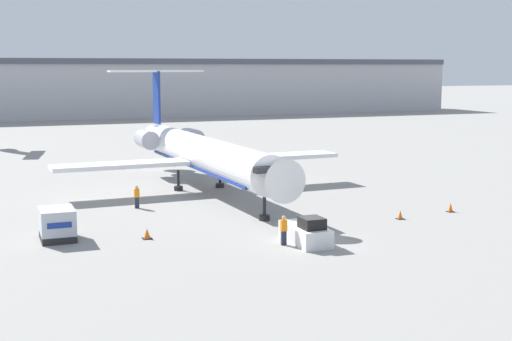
{
  "coord_description": "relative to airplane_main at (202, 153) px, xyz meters",
  "views": [
    {
      "loc": [
        -18.96,
        -39.46,
        11.06
      ],
      "look_at": [
        0.0,
        9.48,
        3.37
      ],
      "focal_mm": 50.0,
      "sensor_mm": 36.0,
      "label": 1
    }
  ],
  "objects": [
    {
      "name": "pushback_tug",
      "position": [
        0.44,
        -20.91,
        -2.73
      ],
      "size": [
        1.91,
        4.31,
        1.83
      ],
      "color": "silver",
      "rests_on": "ground"
    },
    {
      "name": "traffic_cone_left",
      "position": [
        -8.65,
        -16.16,
        -3.08
      ],
      "size": [
        0.61,
        0.61,
        0.68
      ],
      "color": "black",
      "rests_on": "ground"
    },
    {
      "name": "worker_by_wing",
      "position": [
        -7.18,
        -5.94,
        -2.45
      ],
      "size": [
        0.4,
        0.25,
        1.81
      ],
      "color": "#232838",
      "rests_on": "ground"
    },
    {
      "name": "traffic_cone_right",
      "position": [
        9.94,
        -16.92,
        -3.1
      ],
      "size": [
        0.54,
        0.54,
        0.65
      ],
      "color": "black",
      "rests_on": "ground"
    },
    {
      "name": "terminal_building",
      "position": [
        0.64,
        98.81,
        2.99
      ],
      "size": [
        180.0,
        16.8,
        12.74
      ],
      "color": "#B2B2B7",
      "rests_on": "ground"
    },
    {
      "name": "traffic_cone_mid",
      "position": [
        14.96,
        -16.08,
        -3.07
      ],
      "size": [
        0.52,
        0.52,
        0.72
      ],
      "color": "black",
      "rests_on": "ground"
    },
    {
      "name": "worker_near_tug",
      "position": [
        -1.05,
        -20.86,
        -2.41
      ],
      "size": [
        0.4,
        0.26,
        1.87
      ],
      "color": "#232838",
      "rests_on": "ground"
    },
    {
      "name": "airplane_main",
      "position": [
        0.0,
        0.0,
        0.0
      ],
      "size": [
        26.46,
        33.14,
        10.65
      ],
      "color": "white",
      "rests_on": "ground"
    },
    {
      "name": "ground_plane",
      "position": [
        0.64,
        -21.19,
        -3.41
      ],
      "size": [
        600.0,
        600.0,
        0.0
      ],
      "primitive_type": "plane",
      "color": "gray"
    },
    {
      "name": "luggage_cart",
      "position": [
        -14.08,
        -14.38,
        -2.38
      ],
      "size": [
        2.14,
        2.89,
        2.06
      ],
      "color": "#232326",
      "rests_on": "ground"
    }
  ]
}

